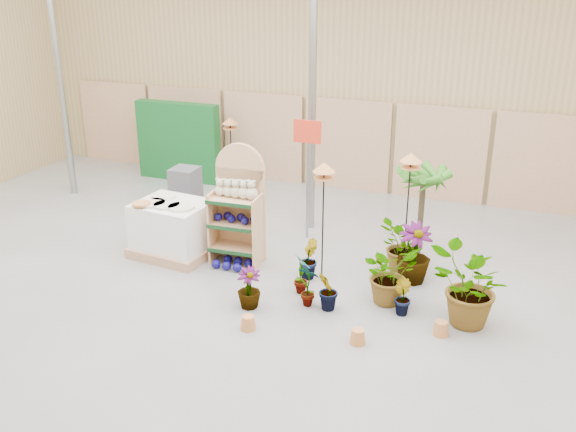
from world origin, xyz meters
name	(u,v)px	position (x,y,z in m)	size (l,w,h in m)	color
room	(254,149)	(0.00, 0.91, 2.21)	(15.20, 12.10, 4.70)	slate
display_shelf	(239,209)	(-0.65, 1.71, 0.92)	(0.87, 0.58, 2.01)	tan
teddy_bears	(238,190)	(-0.62, 1.62, 1.28)	(0.75, 0.21, 0.33)	beige
gazing_balls_shelf	(236,218)	(-0.65, 1.60, 0.79)	(0.74, 0.25, 0.14)	#0F0B5B
gazing_balls_floor	(232,263)	(-0.63, 1.36, 0.07)	(0.63, 0.39, 0.15)	#0F0B5B
pallet_stack	(173,229)	(-1.81, 1.51, 0.47)	(1.43, 1.23, 0.98)	tan
charcoal_planters	(186,192)	(-2.49, 3.16, 0.50)	(0.50, 0.50, 1.00)	#3A3A3F
trellis_stock	(179,142)	(-3.80, 5.20, 0.90)	(2.00, 0.30, 1.80)	#0E501E
offer_sign	(307,155)	(0.10, 2.98, 1.57)	(0.50, 0.08, 2.20)	gray
bird_table_front	(324,172)	(0.89, 1.44, 1.82)	(0.34, 0.34, 1.96)	black
bird_table_right	(411,162)	(2.03, 2.27, 1.86)	(0.34, 0.34, 2.00)	black
bird_table_back	(230,123)	(-2.24, 4.72, 1.57)	(0.34, 0.34, 1.70)	black
palm	(424,176)	(2.14, 2.99, 1.42)	(0.70, 0.70, 1.67)	#403422
potted_plant_0	(301,273)	(0.73, 0.94, 0.34)	(0.35, 0.24, 0.67)	#31781D
potted_plant_1	(328,291)	(1.27, 0.58, 0.32)	(0.35, 0.28, 0.63)	#31781D
potted_plant_2	(389,274)	(2.02, 1.16, 0.46)	(0.82, 0.71, 0.92)	#31781D
potted_plant_3	(414,253)	(2.24, 1.94, 0.48)	(0.54, 0.54, 0.96)	#31781D
potted_plant_5	(308,259)	(0.65, 1.49, 0.32)	(0.35, 0.29, 0.65)	#31781D
potted_plant_6	(403,247)	(2.01, 2.21, 0.44)	(0.79, 0.68, 0.88)	#31781D
potted_plant_7	(249,288)	(0.16, 0.26, 0.31)	(0.34, 0.34, 0.61)	#31781D
potted_plant_8	(309,285)	(0.96, 0.62, 0.33)	(0.35, 0.24, 0.66)	#31781D
potted_plant_9	(402,297)	(2.28, 0.87, 0.26)	(0.29, 0.23, 0.53)	#31781D
potted_plant_10	(469,289)	(3.18, 0.86, 0.58)	(1.04, 0.90, 1.15)	#31781D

